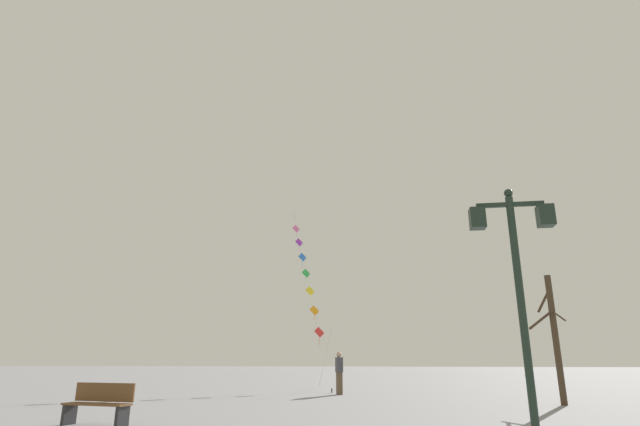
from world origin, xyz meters
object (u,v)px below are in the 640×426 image
(kite_train, at_px, (306,274))
(kite_flyer, at_px, (339,372))
(twin_lantern_lamp_post, at_px, (516,260))
(park_bench, at_px, (99,404))
(bare_tree, at_px, (555,335))

(kite_train, bearing_deg, kite_flyer, -67.69)
(kite_train, bearing_deg, twin_lantern_lamp_post, -68.41)
(twin_lantern_lamp_post, xyz_separation_m, park_bench, (-8.87, 1.49, -2.71))
(twin_lantern_lamp_post, relative_size, kite_train, 0.41)
(kite_flyer, xyz_separation_m, park_bench, (-4.19, -10.57, -0.45))
(twin_lantern_lamp_post, bearing_deg, park_bench, 170.49)
(kite_flyer, relative_size, park_bench, 1.04)
(kite_train, bearing_deg, park_bench, -95.44)
(kite_train, bearing_deg, bare_tree, -44.75)
(twin_lantern_lamp_post, xyz_separation_m, kite_flyer, (-4.68, 12.06, -2.25))
(park_bench, bearing_deg, bare_tree, 39.57)
(twin_lantern_lamp_post, height_order, bare_tree, twin_lantern_lamp_post)
(twin_lantern_lamp_post, height_order, kite_train, kite_train)
(bare_tree, bearing_deg, park_bench, -150.09)
(kite_flyer, xyz_separation_m, bare_tree, (7.59, -3.79, 1.25))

